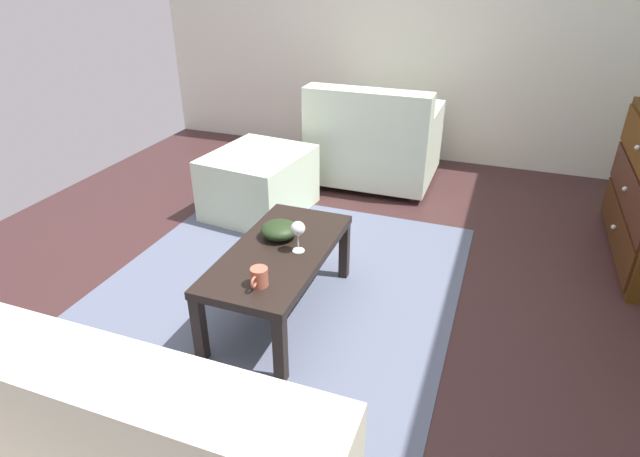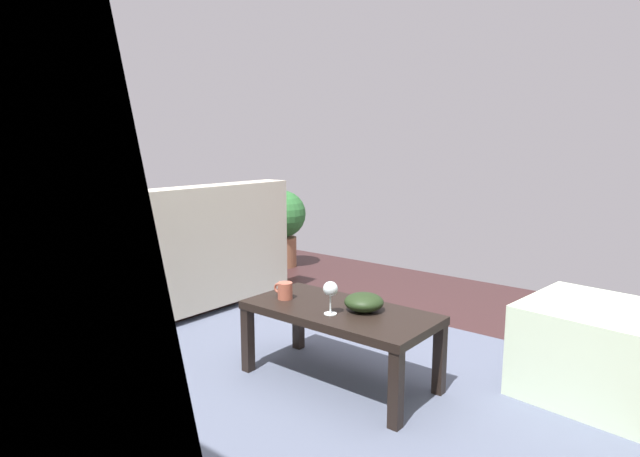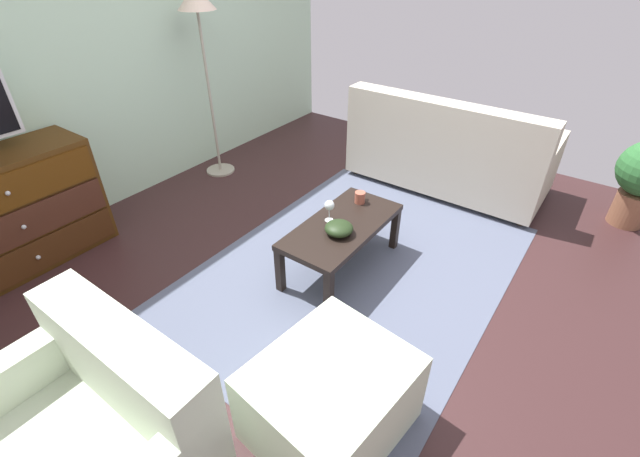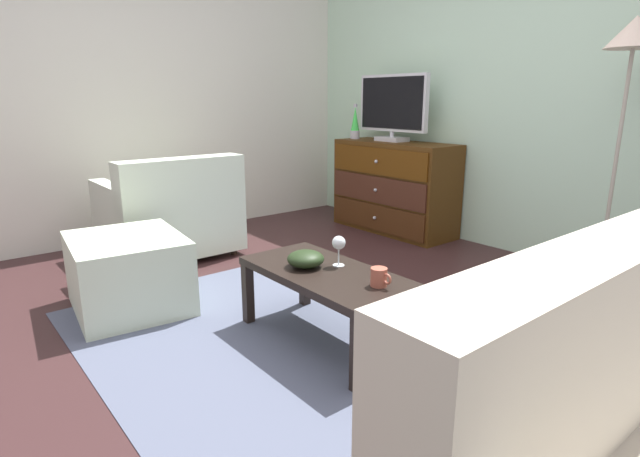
{
  "view_description": "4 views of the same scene",
  "coord_description": "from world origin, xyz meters",
  "px_view_note": "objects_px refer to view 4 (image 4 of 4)",
  "views": [
    {
      "loc": [
        2.13,
        0.84,
        1.64
      ],
      "look_at": [
        0.15,
        0.11,
        0.52
      ],
      "focal_mm": 29.12,
      "sensor_mm": 36.0,
      "label": 1
    },
    {
      "loc": [
        -1.29,
        1.86,
        1.18
      ],
      "look_at": [
        0.18,
        0.03,
        0.78
      ],
      "focal_mm": 29.5,
      "sensor_mm": 36.0,
      "label": 2
    },
    {
      "loc": [
        -1.88,
        -1.38,
        2.0
      ],
      "look_at": [
        -0.13,
        -0.13,
        0.52
      ],
      "focal_mm": 23.98,
      "sensor_mm": 36.0,
      "label": 3
    },
    {
      "loc": [
        1.96,
        -1.59,
        1.2
      ],
      "look_at": [
        0.25,
        -0.2,
        0.63
      ],
      "focal_mm": 27.94,
      "sensor_mm": 36.0,
      "label": 4
    }
  ],
  "objects_px": {
    "dresser": "(394,187)",
    "standing_lamp": "(631,59)",
    "coffee_table": "(327,280)",
    "ottoman": "(128,273)",
    "armchair": "(171,215)",
    "lava_lamp": "(355,124)",
    "mug": "(379,277)",
    "bowl_decorative": "(306,259)",
    "tv": "(393,106)",
    "wine_glass": "(339,244)"
  },
  "relations": [
    {
      "from": "ottoman",
      "to": "mug",
      "type": "bearing_deg",
      "value": 26.62
    },
    {
      "from": "tv",
      "to": "standing_lamp",
      "type": "relative_size",
      "value": 0.47
    },
    {
      "from": "lava_lamp",
      "to": "ottoman",
      "type": "relative_size",
      "value": 0.47
    },
    {
      "from": "bowl_decorative",
      "to": "armchair",
      "type": "height_order",
      "value": "armchair"
    },
    {
      "from": "tv",
      "to": "wine_glass",
      "type": "height_order",
      "value": "tv"
    },
    {
      "from": "coffee_table",
      "to": "mug",
      "type": "height_order",
      "value": "mug"
    },
    {
      "from": "wine_glass",
      "to": "mug",
      "type": "bearing_deg",
      "value": -8.32
    },
    {
      "from": "bowl_decorative",
      "to": "standing_lamp",
      "type": "relative_size",
      "value": 0.11
    },
    {
      "from": "lava_lamp",
      "to": "armchair",
      "type": "distance_m",
      "value": 1.99
    },
    {
      "from": "armchair",
      "to": "standing_lamp",
      "type": "xyz_separation_m",
      "value": [
        2.42,
        1.87,
        1.1
      ]
    },
    {
      "from": "tv",
      "to": "ottoman",
      "type": "height_order",
      "value": "tv"
    },
    {
      "from": "mug",
      "to": "standing_lamp",
      "type": "bearing_deg",
      "value": 82.1
    },
    {
      "from": "ottoman",
      "to": "dresser",
      "type": "bearing_deg",
      "value": 95.66
    },
    {
      "from": "tv",
      "to": "wine_glass",
      "type": "distance_m",
      "value": 2.36
    },
    {
      "from": "dresser",
      "to": "ottoman",
      "type": "height_order",
      "value": "dresser"
    },
    {
      "from": "dresser",
      "to": "armchair",
      "type": "distance_m",
      "value": 2.0
    },
    {
      "from": "lava_lamp",
      "to": "bowl_decorative",
      "type": "relative_size",
      "value": 1.76
    },
    {
      "from": "dresser",
      "to": "standing_lamp",
      "type": "relative_size",
      "value": 0.71
    },
    {
      "from": "coffee_table",
      "to": "standing_lamp",
      "type": "distance_m",
      "value": 2.22
    },
    {
      "from": "armchair",
      "to": "ottoman",
      "type": "distance_m",
      "value": 1.02
    },
    {
      "from": "mug",
      "to": "bowl_decorative",
      "type": "relative_size",
      "value": 0.61
    },
    {
      "from": "dresser",
      "to": "wine_glass",
      "type": "xyz_separation_m",
      "value": [
        1.28,
        -1.8,
        0.08
      ]
    },
    {
      "from": "ottoman",
      "to": "standing_lamp",
      "type": "distance_m",
      "value": 3.2
    },
    {
      "from": "wine_glass",
      "to": "ottoman",
      "type": "bearing_deg",
      "value": -144.68
    },
    {
      "from": "dresser",
      "to": "standing_lamp",
      "type": "xyz_separation_m",
      "value": [
        1.86,
        -0.05,
        1.01
      ]
    },
    {
      "from": "dresser",
      "to": "lava_lamp",
      "type": "xyz_separation_m",
      "value": [
        -0.49,
        -0.04,
        0.56
      ]
    },
    {
      "from": "tv",
      "to": "armchair",
      "type": "height_order",
      "value": "tv"
    },
    {
      "from": "wine_glass",
      "to": "armchair",
      "type": "relative_size",
      "value": 0.17
    },
    {
      "from": "dresser",
      "to": "coffee_table",
      "type": "height_order",
      "value": "dresser"
    },
    {
      "from": "standing_lamp",
      "to": "coffee_table",
      "type": "bearing_deg",
      "value": -106.91
    },
    {
      "from": "coffee_table",
      "to": "wine_glass",
      "type": "height_order",
      "value": "wine_glass"
    },
    {
      "from": "lava_lamp",
      "to": "dresser",
      "type": "bearing_deg",
      "value": 5.04
    },
    {
      "from": "tv",
      "to": "wine_glass",
      "type": "relative_size",
      "value": 4.94
    },
    {
      "from": "dresser",
      "to": "armchair",
      "type": "xyz_separation_m",
      "value": [
        -0.56,
        -1.92,
        -0.08
      ]
    },
    {
      "from": "bowl_decorative",
      "to": "wine_glass",
      "type": "bearing_deg",
      "value": 57.54
    },
    {
      "from": "tv",
      "to": "ottoman",
      "type": "xyz_separation_m",
      "value": [
        0.32,
        -2.55,
        -0.92
      ]
    },
    {
      "from": "dresser",
      "to": "wine_glass",
      "type": "distance_m",
      "value": 2.21
    },
    {
      "from": "bowl_decorative",
      "to": "standing_lamp",
      "type": "bearing_deg",
      "value": 70.45
    },
    {
      "from": "lava_lamp",
      "to": "mug",
      "type": "bearing_deg",
      "value": -40.55
    },
    {
      "from": "tv",
      "to": "bowl_decorative",
      "type": "distance_m",
      "value": 2.45
    },
    {
      "from": "armchair",
      "to": "ottoman",
      "type": "bearing_deg",
      "value": -36.96
    },
    {
      "from": "armchair",
      "to": "coffee_table",
      "type": "bearing_deg",
      "value": 0.72
    },
    {
      "from": "tv",
      "to": "mug",
      "type": "bearing_deg",
      "value": -47.93
    },
    {
      "from": "tv",
      "to": "coffee_table",
      "type": "height_order",
      "value": "tv"
    },
    {
      "from": "dresser",
      "to": "ottoman",
      "type": "distance_m",
      "value": 2.55
    },
    {
      "from": "lava_lamp",
      "to": "armchair",
      "type": "relative_size",
      "value": 0.35
    },
    {
      "from": "coffee_table",
      "to": "ottoman",
      "type": "distance_m",
      "value": 1.23
    },
    {
      "from": "bowl_decorative",
      "to": "armchair",
      "type": "distance_m",
      "value": 1.75
    },
    {
      "from": "tv",
      "to": "ottoman",
      "type": "bearing_deg",
      "value": -82.78
    },
    {
      "from": "bowl_decorative",
      "to": "lava_lamp",
      "type": "bearing_deg",
      "value": 131.56
    }
  ]
}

